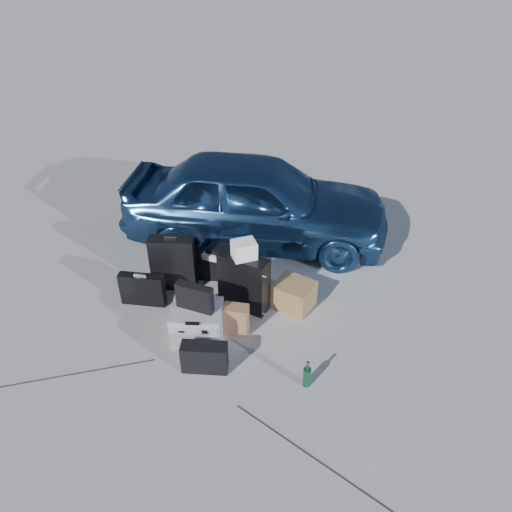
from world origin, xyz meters
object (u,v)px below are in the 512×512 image
at_px(car, 256,200).
at_px(briefcase, 142,289).
at_px(cardboard_box, 294,295).
at_px(pelican_case, 197,323).
at_px(duffel_bag, 223,266).
at_px(green_bottle, 307,374).
at_px(suitcase_left, 173,263).
at_px(suitcase_right, 244,282).

distance_m(car, briefcase, 1.95).
bearing_deg(briefcase, cardboard_box, 6.63).
xyz_separation_m(car, pelican_case, (-0.48, -1.98, -0.40)).
relative_size(pelican_case, duffel_bag, 0.86).
distance_m(briefcase, green_bottle, 2.16).
xyz_separation_m(suitcase_left, cardboard_box, (1.43, -0.27, -0.18)).
height_order(suitcase_right, duffel_bag, suitcase_right).
bearing_deg(duffel_bag, cardboard_box, -27.26).
bearing_deg(duffel_bag, pelican_case, -94.10).
xyz_separation_m(suitcase_right, green_bottle, (0.70, -1.12, -0.19)).
xyz_separation_m(duffel_bag, cardboard_box, (0.88, -0.51, 0.01)).
bearing_deg(briefcase, pelican_case, -30.79).
relative_size(pelican_case, cardboard_box, 1.25).
bearing_deg(green_bottle, suitcase_right, 122.11).
distance_m(pelican_case, cardboard_box, 1.16).
xyz_separation_m(car, duffel_bag, (-0.35, -0.90, -0.44)).
bearing_deg(briefcase, green_bottle, -26.20).
xyz_separation_m(briefcase, suitcase_left, (0.30, 0.34, 0.14)).
height_order(car, briefcase, car).
xyz_separation_m(pelican_case, green_bottle, (1.15, -0.59, -0.04)).
height_order(briefcase, duffel_bag, briefcase).
xyz_separation_m(car, briefcase, (-1.20, -1.48, -0.40)).
xyz_separation_m(suitcase_left, suitcase_right, (0.87, -0.31, 0.00)).
height_order(cardboard_box, green_bottle, cardboard_box).
bearing_deg(duffel_bag, green_bottle, -55.96).
xyz_separation_m(pelican_case, suitcase_right, (0.45, 0.53, 0.15)).
bearing_deg(car, suitcase_left, 146.32).
bearing_deg(pelican_case, suitcase_right, 48.58).
bearing_deg(suitcase_right, car, 113.55).
distance_m(briefcase, duffel_bag, 1.03).
relative_size(car, suitcase_right, 5.10).
distance_m(briefcase, suitcase_right, 1.17).
relative_size(car, duffel_bag, 5.71).
bearing_deg(suitcase_left, pelican_case, -64.77).
bearing_deg(pelican_case, cardboard_box, 28.32).
bearing_deg(green_bottle, briefcase, 149.78).
height_order(pelican_case, cardboard_box, pelican_case).
height_order(briefcase, suitcase_right, suitcase_right).
bearing_deg(green_bottle, pelican_case, 152.88).
bearing_deg(cardboard_box, suitcase_left, 169.48).
xyz_separation_m(car, suitcase_left, (-0.90, -1.14, -0.25)).
height_order(suitcase_left, suitcase_right, suitcase_right).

